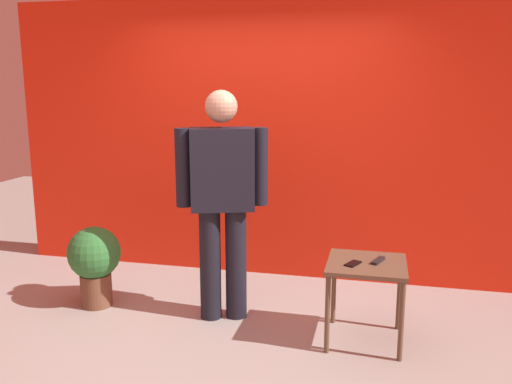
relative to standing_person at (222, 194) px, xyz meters
name	(u,v)px	position (x,y,z in m)	size (l,w,h in m)	color
ground_plane	(216,343)	(0.07, -0.46, -1.01)	(12.00, 12.00, 0.00)	#9E9991
back_wall_red	(263,139)	(0.07, 1.12, 0.32)	(5.06, 0.12, 2.66)	red
standing_person	(222,194)	(0.00, 0.00, 0.00)	(0.71, 0.39, 1.81)	black
side_table	(366,274)	(1.12, -0.16, -0.50)	(0.56, 0.56, 0.60)	brown
cell_phone	(353,264)	(1.03, -0.22, -0.41)	(0.07, 0.14, 0.01)	black
tv_remote	(378,261)	(1.20, -0.13, -0.40)	(0.04, 0.17, 0.02)	black
potted_plant	(95,260)	(-1.12, -0.03, -0.61)	(0.44, 0.44, 0.69)	brown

